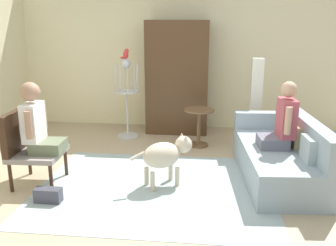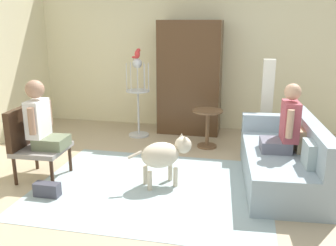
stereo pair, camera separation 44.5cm
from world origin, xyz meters
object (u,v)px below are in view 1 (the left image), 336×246
(armchair, at_px, (27,144))
(round_end_table, at_px, (199,123))
(column_lamp, at_px, (255,102))
(bird_cage_stand, at_px, (127,97))
(parrot, at_px, (126,54))
(person_on_armchair, at_px, (37,123))
(handbag, at_px, (48,195))
(couch, at_px, (281,156))
(dog, at_px, (165,154))
(armoire_cabinet, at_px, (177,78))
(person_on_couch, at_px, (282,121))

(armchair, xyz_separation_m, round_end_table, (2.06, 1.65, -0.14))
(round_end_table, xyz_separation_m, column_lamp, (0.90, 0.23, 0.32))
(bird_cage_stand, xyz_separation_m, parrot, (0.01, -0.00, 0.72))
(person_on_armchair, height_order, handbag, person_on_armchair)
(couch, height_order, dog, couch)
(couch, xyz_separation_m, round_end_table, (-1.09, 1.13, 0.09))
(bird_cage_stand, xyz_separation_m, armoire_cabinet, (0.83, 0.45, 0.28))
(person_on_couch, height_order, bird_cage_stand, bird_cage_stand)
(parrot, bearing_deg, dog, -65.04)
(round_end_table, xyz_separation_m, handbag, (-1.62, -2.12, -0.30))
(person_on_armchair, bearing_deg, armchair, -177.56)
(dog, distance_m, bird_cage_stand, 2.10)
(person_on_couch, height_order, column_lamp, column_lamp)
(armoire_cabinet, bearing_deg, round_end_table, -62.58)
(armchair, height_order, parrot, parrot)
(handbag, bearing_deg, parrot, 81.34)
(armchair, distance_m, parrot, 2.35)
(armchair, bearing_deg, parrot, 67.85)
(round_end_table, bearing_deg, person_on_couch, -47.73)
(couch, height_order, column_lamp, column_lamp)
(couch, bearing_deg, person_on_armchair, -170.28)
(dog, height_order, handbag, dog)
(parrot, distance_m, column_lamp, 2.27)
(couch, height_order, parrot, parrot)
(parrot, bearing_deg, couch, -32.52)
(parrot, bearing_deg, armchair, -112.15)
(couch, relative_size, round_end_table, 3.18)
(dog, bearing_deg, bird_cage_stand, 115.11)
(column_lamp, xyz_separation_m, handbag, (-2.52, -2.35, -0.61))
(person_on_armchair, xyz_separation_m, column_lamp, (2.80, 1.88, -0.08))
(person_on_armchair, bearing_deg, couch, 9.72)
(couch, relative_size, handbag, 6.50)
(person_on_couch, height_order, parrot, parrot)
(column_lamp, relative_size, handbag, 4.70)
(person_on_armchair, height_order, armoire_cabinet, armoire_cabinet)
(column_lamp, bearing_deg, armchair, -147.49)
(bird_cage_stand, bearing_deg, handbag, -98.52)
(couch, bearing_deg, dog, -164.60)
(armchair, bearing_deg, column_lamp, 32.51)
(round_end_table, height_order, armoire_cabinet, armoire_cabinet)
(person_on_armchair, bearing_deg, round_end_table, 40.83)
(person_on_armchair, height_order, bird_cage_stand, bird_cage_stand)
(person_on_couch, relative_size, column_lamp, 0.60)
(round_end_table, distance_m, parrot, 1.67)
(couch, relative_size, armchair, 2.11)
(armchair, xyz_separation_m, column_lamp, (2.95, 1.88, 0.18))
(column_lamp, height_order, handbag, column_lamp)
(bird_cage_stand, distance_m, column_lamp, 2.15)
(dog, height_order, bird_cage_stand, bird_cage_stand)
(dog, bearing_deg, armoire_cabinet, 91.29)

